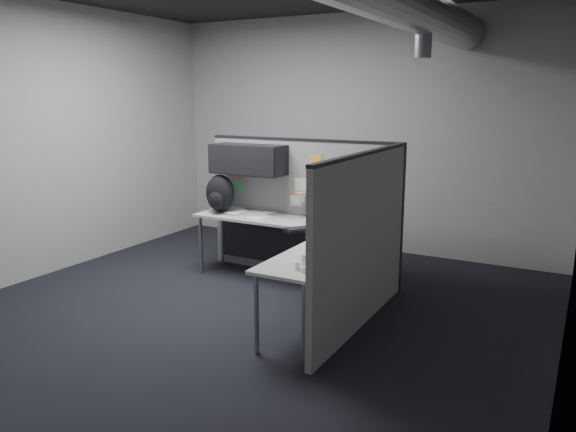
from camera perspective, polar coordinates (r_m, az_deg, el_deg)
The scene contains 12 objects.
room at distance 5.05m, azimuth 1.28°, elevation 11.93°, with size 5.62×5.62×3.22m.
partition_back at distance 6.61m, azimuth -0.11°, elevation 2.42°, with size 2.44×0.42×1.63m.
partition_right at distance 5.18m, azimuth 7.65°, elevation -2.44°, with size 0.07×2.23×1.63m.
desk at distance 6.04m, azimuth 0.80°, elevation -2.23°, with size 2.31×2.11×0.73m.
monitor at distance 5.89m, azimuth 7.13°, elevation 0.73°, with size 0.53×0.53×0.44m.
keyboard at distance 5.87m, azimuth 1.76°, elevation -1.31°, with size 0.39×0.46×0.04m.
mouse at distance 5.46m, azimuth 4.63°, elevation -2.36°, with size 0.32×0.31×0.05m.
phone at distance 4.95m, azimuth 3.55°, elevation -3.64°, with size 0.24×0.26×0.10m.
bottles at distance 4.56m, azimuth 1.79°, elevation -5.06°, with size 0.14×0.19×0.09m.
cup at distance 4.64m, azimuth 1.85°, elevation -4.54°, with size 0.08×0.08×0.11m, color silver.
papers at distance 6.77m, azimuth -4.07°, elevation 0.40°, with size 0.74×0.59×0.02m.
backpack at distance 6.80m, azimuth -6.95°, elevation 2.23°, with size 0.40×0.37×0.46m.
Camera 1 is at (2.87, -4.48, 2.12)m, focal length 35.00 mm.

